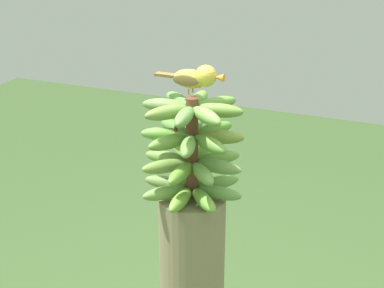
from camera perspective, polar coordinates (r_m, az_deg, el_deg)
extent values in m
cylinder|color=brown|center=(1.67, 0.00, -0.50)|extent=(0.04, 0.04, 0.32)
ellipsoid|color=#60923F|center=(1.76, 2.65, -3.90)|extent=(0.13, 0.13, 0.04)
ellipsoid|color=olive|center=(1.80, 1.05, -3.24)|extent=(0.04, 0.14, 0.04)
ellipsoid|color=olive|center=(1.80, -1.10, -3.25)|extent=(0.13, 0.13, 0.04)
ellipsoid|color=olive|center=(1.76, -2.67, -3.93)|extent=(0.14, 0.04, 0.04)
ellipsoid|color=#699643|center=(1.70, -2.75, -4.94)|extent=(0.13, 0.13, 0.04)
ellipsoid|color=olive|center=(1.65, -1.15, -5.70)|extent=(0.04, 0.14, 0.04)
ellipsoid|color=#669D35|center=(1.65, 1.20, -5.69)|extent=(0.13, 0.13, 0.04)
ellipsoid|color=#5F8D43|center=(1.70, 2.77, -4.91)|extent=(0.14, 0.04, 0.04)
ellipsoid|color=olive|center=(1.61, 1.07, -3.00)|extent=(0.13, 0.13, 0.04)
ellipsoid|color=#699145|center=(1.66, 2.69, -2.33)|extent=(0.14, 0.05, 0.04)
ellipsoid|color=#649639|center=(1.72, 2.67, -1.42)|extent=(0.13, 0.13, 0.04)
ellipsoid|color=#6D9D35|center=(1.76, 1.15, -0.79)|extent=(0.05, 0.14, 0.04)
ellipsoid|color=olive|center=(1.76, -0.98, -0.77)|extent=(0.13, 0.13, 0.04)
ellipsoid|color=olive|center=(1.72, -2.59, -1.35)|extent=(0.14, 0.05, 0.04)
ellipsoid|color=olive|center=(1.66, -2.76, -2.26)|extent=(0.13, 0.13, 0.04)
ellipsoid|color=olive|center=(1.62, -1.25, -2.97)|extent=(0.05, 0.14, 0.04)
ellipsoid|color=#659D3D|center=(1.67, -2.82, 0.99)|extent=(0.15, 0.08, 0.04)
ellipsoid|color=olive|center=(1.61, -2.34, 0.20)|extent=(0.11, 0.14, 0.04)
ellipsoid|color=#669541|center=(1.58, -0.40, -0.24)|extent=(0.08, 0.15, 0.04)
ellipsoid|color=olive|center=(1.59, 1.81, -0.01)|extent=(0.14, 0.11, 0.04)
ellipsoid|color=olive|center=(1.65, 2.86, 0.72)|extent=(0.15, 0.08, 0.04)
ellipsoid|color=#609D36|center=(1.70, 2.21, 1.48)|extent=(0.11, 0.14, 0.04)
ellipsoid|color=olive|center=(1.73, 0.36, 1.86)|extent=(0.08, 0.15, 0.04)
ellipsoid|color=#5F9241|center=(1.72, -1.68, 1.66)|extent=(0.14, 0.11, 0.04)
ellipsoid|color=olive|center=(1.61, 2.76, 3.41)|extent=(0.14, 0.06, 0.04)
ellipsoid|color=#65953D|center=(1.66, 2.40, 4.09)|extent=(0.12, 0.14, 0.04)
ellipsoid|color=#6B9B3B|center=(1.70, 0.71, 4.49)|extent=(0.06, 0.14, 0.04)
ellipsoid|color=#5D983F|center=(1.69, -1.35, 4.41)|extent=(0.14, 0.12, 0.04)
ellipsoid|color=#689447|center=(1.65, -2.70, 3.89)|extent=(0.14, 0.06, 0.04)
ellipsoid|color=olive|center=(1.59, -2.51, 3.19)|extent=(0.12, 0.14, 0.04)
ellipsoid|color=#5E8E42|center=(1.55, -0.78, 2.73)|extent=(0.06, 0.14, 0.04)
ellipsoid|color=#6E9D45|center=(1.56, 1.46, 2.83)|extent=(0.14, 0.12, 0.04)
cone|color=#4C2D1E|center=(1.65, -1.67, 1.14)|extent=(0.04, 0.04, 0.06)
cylinder|color=#C68933|center=(1.64, -0.34, 5.24)|extent=(0.00, 0.00, 0.02)
cylinder|color=#C68933|center=(1.66, 0.06, 5.50)|extent=(0.00, 0.01, 0.02)
ellipsoid|color=gold|center=(1.64, -0.14, 6.58)|extent=(0.11, 0.05, 0.06)
ellipsoid|color=brown|center=(1.62, -0.65, 6.39)|extent=(0.08, 0.01, 0.03)
ellipsoid|color=brown|center=(1.66, 0.03, 6.80)|extent=(0.08, 0.01, 0.03)
cube|color=brown|center=(1.67, -2.68, 6.97)|extent=(0.06, 0.03, 0.01)
sphere|color=gold|center=(1.62, 1.40, 6.87)|extent=(0.06, 0.06, 0.06)
sphere|color=black|center=(1.63, 1.98, 7.19)|extent=(0.01, 0.01, 0.01)
cone|color=orange|center=(1.60, 2.70, 6.71)|extent=(0.03, 0.02, 0.02)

